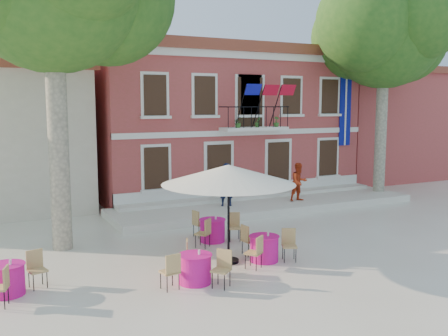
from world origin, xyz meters
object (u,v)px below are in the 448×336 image
plane_tree_east (385,31)px  pedestrian_navy (226,184)px  pedestrian_orange (299,182)px  cafe_table_1 (264,247)px  cafe_table_3 (212,229)px  cafe_table_2 (7,278)px  cafe_table_0 (195,267)px  patio_umbrella (229,175)px

plane_tree_east → pedestrian_navy: bearing=179.0°
plane_tree_east → pedestrian_orange: bearing=-176.2°
cafe_table_1 → cafe_table_3: 2.65m
pedestrian_navy → cafe_table_2: bearing=46.0°
pedestrian_orange → cafe_table_0: (-7.94, -6.72, -0.73)m
plane_tree_east → pedestrian_orange: 8.59m
pedestrian_orange → cafe_table_1: size_ratio=0.92×
plane_tree_east → cafe_table_2: size_ratio=5.99×
pedestrian_navy → cafe_table_0: 8.54m
patio_umbrella → pedestrian_orange: size_ratio=2.27×
cafe_table_2 → cafe_table_3: 6.85m
patio_umbrella → pedestrian_navy: 6.86m
plane_tree_east → patio_umbrella: bearing=-152.8°
plane_tree_east → cafe_table_0: plane_tree_east is taller
pedestrian_navy → pedestrian_orange: (3.42, -0.48, -0.07)m
cafe_table_2 → patio_umbrella: bearing=-1.4°
pedestrian_orange → cafe_table_0: bearing=-141.3°
pedestrian_orange → cafe_table_3: size_ratio=0.93×
plane_tree_east → pedestrian_navy: plane_tree_east is taller
cafe_table_1 → plane_tree_east: bearing=31.0°
plane_tree_east → pedestrian_navy: size_ratio=5.89×
plane_tree_east → pedestrian_navy: 10.91m
patio_umbrella → cafe_table_1: (0.99, -0.39, -2.18)m
cafe_table_0 → cafe_table_3: 3.98m
cafe_table_1 → cafe_table_3: bearing=100.1°
cafe_table_2 → pedestrian_orange: bearing=23.6°
cafe_table_1 → cafe_table_2: 7.01m
pedestrian_navy → cafe_table_3: 4.59m
cafe_table_0 → cafe_table_1: (2.56, 0.77, 0.00)m
plane_tree_east → cafe_table_3: size_ratio=5.92×
pedestrian_navy → cafe_table_1: (-1.96, -6.43, -0.80)m
pedestrian_navy → pedestrian_orange: pedestrian_navy is taller
pedestrian_navy → cafe_table_1: 6.77m
plane_tree_east → cafe_table_1: (-10.45, -6.28, -7.66)m
pedestrian_navy → pedestrian_orange: size_ratio=1.08×
pedestrian_orange → cafe_table_0: pedestrian_orange is taller
cafe_table_2 → cafe_table_1: bearing=-4.4°
patio_umbrella → pedestrian_navy: size_ratio=2.10×
pedestrian_orange → cafe_table_2: pedestrian_orange is taller
pedestrian_orange → cafe_table_1: pedestrian_orange is taller
plane_tree_east → cafe_table_1: 14.40m
pedestrian_navy → cafe_table_3: bearing=70.2°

